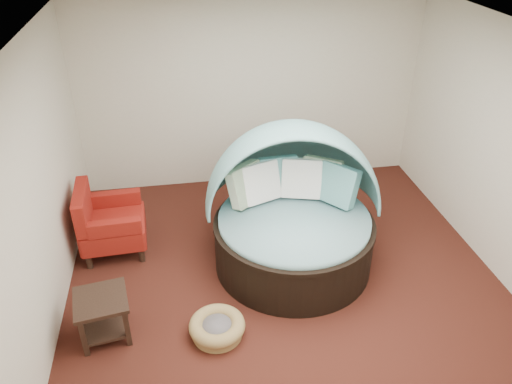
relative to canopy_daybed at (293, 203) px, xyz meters
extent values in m
plane|color=#401A12|center=(-0.17, -0.42, -0.81)|extent=(5.00, 5.00, 0.00)
plane|color=beige|center=(-0.17, 2.08, 0.59)|extent=(5.00, 0.00, 5.00)
plane|color=beige|center=(-0.17, -2.92, 0.59)|extent=(5.00, 0.00, 5.00)
plane|color=beige|center=(-2.67, -0.42, 0.59)|extent=(0.00, 5.00, 5.00)
plane|color=beige|center=(2.33, -0.42, 0.59)|extent=(0.00, 5.00, 5.00)
plane|color=white|center=(-0.17, -0.42, 1.99)|extent=(5.00, 5.00, 0.00)
cylinder|color=black|center=(-0.01, -0.12, -0.52)|extent=(2.06, 2.06, 0.57)
cylinder|color=black|center=(-0.01, -0.12, -0.21)|extent=(2.09, 2.09, 0.05)
cylinder|color=#8DC6CC|center=(-0.01, -0.12, -0.17)|extent=(1.95, 1.95, 0.13)
cube|color=#35623E|center=(-0.52, 0.27, 0.14)|extent=(0.55, 0.51, 0.50)
cube|color=white|center=(-0.35, 0.30, 0.14)|extent=(0.55, 0.43, 0.50)
cube|color=#60A6A7|center=(-0.09, 0.41, 0.14)|extent=(0.49, 0.30, 0.50)
cube|color=white|center=(0.17, 0.31, 0.14)|extent=(0.53, 0.39, 0.50)
cube|color=#35623E|center=(0.41, 0.29, 0.14)|extent=(0.55, 0.49, 0.50)
cube|color=#60A6A7|center=(0.56, 0.09, 0.14)|extent=(0.52, 0.54, 0.50)
cylinder|color=olive|center=(-1.04, -1.12, -0.78)|extent=(0.62, 0.62, 0.06)
torus|color=olive|center=(-1.04, -1.12, -0.68)|extent=(0.70, 0.70, 0.15)
cylinder|color=#5E5A5E|center=(-1.04, -1.12, -0.70)|extent=(0.41, 0.41, 0.09)
cylinder|color=black|center=(-2.46, 0.21, -0.71)|extent=(0.08, 0.08, 0.19)
cylinder|color=black|center=(-2.49, 0.83, -0.71)|extent=(0.08, 0.08, 0.19)
cylinder|color=black|center=(-1.84, 0.24, -0.71)|extent=(0.08, 0.08, 0.19)
cylinder|color=black|center=(-1.87, 0.86, -0.71)|extent=(0.08, 0.08, 0.19)
cube|color=maroon|center=(-2.17, 0.53, -0.49)|extent=(0.82, 0.82, 0.27)
cube|color=maroon|center=(-2.48, 0.52, -0.12)|extent=(0.18, 0.79, 0.46)
cube|color=maroon|center=(-2.10, 0.20, -0.26)|extent=(0.63, 0.15, 0.19)
cube|color=maroon|center=(-2.13, 0.87, -0.26)|extent=(0.63, 0.15, 0.19)
cube|color=black|center=(-2.17, -0.93, -0.33)|extent=(0.59, 0.59, 0.04)
cube|color=black|center=(-2.17, -0.93, -0.68)|extent=(0.52, 0.52, 0.03)
cube|color=black|center=(-2.34, -1.16, -0.58)|extent=(0.06, 0.06, 0.45)
cube|color=black|center=(-2.40, -0.76, -0.58)|extent=(0.06, 0.06, 0.45)
cube|color=black|center=(-1.93, -1.10, -0.58)|extent=(0.06, 0.06, 0.45)
cube|color=black|center=(-1.99, -0.69, -0.58)|extent=(0.06, 0.06, 0.45)
camera|label=1|loc=(-1.25, -4.79, 3.13)|focal=35.00mm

